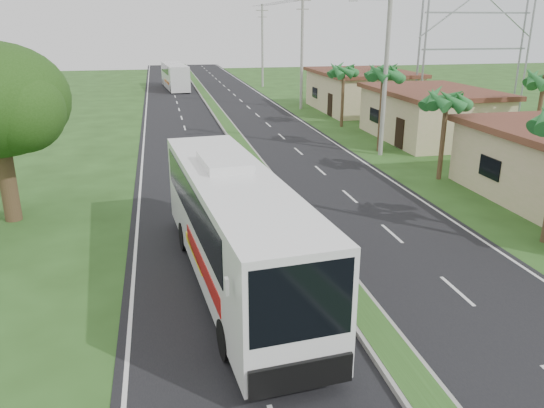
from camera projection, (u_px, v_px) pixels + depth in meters
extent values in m
plane|color=#28481A|center=(354.00, 303.00, 16.31)|extent=(180.00, 180.00, 0.00)
cube|color=black|center=(247.00, 154.00, 34.81)|extent=(14.00, 160.00, 0.02)
cube|color=gray|center=(247.00, 153.00, 34.78)|extent=(1.20, 160.00, 0.17)
cube|color=#28481A|center=(247.00, 151.00, 34.76)|extent=(0.95, 160.00, 0.02)
cube|color=silver|center=(142.00, 159.00, 33.49)|extent=(0.12, 160.00, 0.01)
cube|color=silver|center=(344.00, 149.00, 36.14)|extent=(0.12, 160.00, 0.01)
cube|color=tan|center=(430.00, 116.00, 38.89)|extent=(7.00, 10.00, 3.35)
cube|color=#50241C|center=(433.00, 91.00, 38.29)|extent=(7.60, 10.60, 0.32)
cube|color=tan|center=(361.00, 92.00, 51.82)|extent=(8.00, 11.00, 3.50)
cube|color=#50241C|center=(362.00, 72.00, 51.20)|extent=(8.60, 11.60, 0.32)
cylinder|color=#473321|center=(443.00, 138.00, 28.52)|extent=(0.26, 0.26, 4.60)
cylinder|color=#473321|center=(381.00, 111.00, 34.75)|extent=(0.26, 0.26, 5.40)
cylinder|color=#473321|center=(343.00, 97.00, 43.28)|extent=(0.26, 0.26, 4.80)
cylinder|color=#473321|center=(538.00, 118.00, 32.80)|extent=(0.26, 0.26, 5.20)
cylinder|color=#473321|center=(7.00, 176.00, 22.55)|extent=(0.70, 0.70, 4.00)
sphere|color=#204111|center=(21.00, 110.00, 20.92)|extent=(3.40, 3.40, 3.40)
cylinder|color=gray|center=(386.00, 60.00, 32.70)|extent=(0.28, 0.28, 12.00)
cylinder|color=gray|center=(302.00, 52.00, 51.37)|extent=(0.28, 0.28, 11.00)
cube|color=gray|center=(303.00, 0.00, 49.85)|extent=(1.60, 0.12, 0.12)
cube|color=gray|center=(303.00, 9.00, 50.10)|extent=(1.20, 0.10, 0.10)
cylinder|color=gray|center=(262.00, 46.00, 69.95)|extent=(0.28, 0.28, 10.50)
cube|color=gray|center=(262.00, 10.00, 68.51)|extent=(1.60, 0.12, 0.12)
cube|color=gray|center=(262.00, 17.00, 68.77)|extent=(1.20, 0.10, 0.10)
cylinder|color=gray|center=(425.00, 50.00, 45.02)|extent=(0.18, 0.18, 12.00)
cylinder|color=gray|center=(528.00, 49.00, 46.99)|extent=(0.18, 0.18, 12.00)
cylinder|color=gray|center=(419.00, 49.00, 45.94)|extent=(0.18, 0.18, 12.00)
cylinder|color=gray|center=(521.00, 48.00, 47.92)|extent=(0.18, 0.18, 12.00)
cube|color=gray|center=(474.00, 49.00, 46.47)|extent=(10.00, 0.14, 0.14)
cube|color=gray|center=(479.00, 13.00, 45.50)|extent=(10.00, 0.14, 0.14)
cube|color=white|center=(234.00, 225.00, 16.83)|extent=(3.69, 12.54, 3.24)
cube|color=black|center=(229.00, 198.00, 17.16)|extent=(3.51, 10.08, 1.30)
cube|color=black|center=(301.00, 302.00, 11.14)|extent=(2.32, 0.35, 1.82)
cube|color=#A5100D|center=(244.00, 259.00, 15.93)|extent=(3.10, 5.57, 0.57)
cube|color=yellow|center=(233.00, 247.00, 17.41)|extent=(2.89, 3.32, 0.26)
cube|color=white|center=(224.00, 162.00, 17.38)|extent=(1.66, 2.59, 0.29)
cylinder|color=black|center=(227.00, 339.00, 13.47)|extent=(0.43, 1.10, 1.07)
cylinder|color=black|center=(312.00, 325.00, 14.13)|extent=(0.43, 1.10, 1.07)
cylinder|color=black|center=(185.00, 236.00, 19.99)|extent=(0.43, 1.10, 1.07)
cylinder|color=black|center=(245.00, 230.00, 20.64)|extent=(0.43, 1.10, 1.07)
cube|color=silver|center=(175.00, 76.00, 68.44)|extent=(3.27, 11.07, 3.04)
cube|color=black|center=(174.00, 69.00, 68.57)|extent=(3.08, 8.24, 1.03)
cube|color=#CD4E14|center=(176.00, 81.00, 67.76)|extent=(2.84, 5.40, 0.33)
cylinder|color=black|center=(171.00, 90.00, 64.46)|extent=(0.36, 0.93, 0.91)
cylinder|color=black|center=(189.00, 89.00, 65.03)|extent=(0.36, 0.93, 0.91)
cylinder|color=black|center=(164.00, 83.00, 72.19)|extent=(0.36, 0.93, 0.91)
cylinder|color=black|center=(180.00, 82.00, 72.76)|extent=(0.36, 0.93, 0.91)
imported|color=black|center=(230.00, 175.00, 28.02)|extent=(1.87, 0.80, 1.09)
imported|color=maroon|center=(230.00, 160.00, 27.76)|extent=(0.62, 0.46, 1.57)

